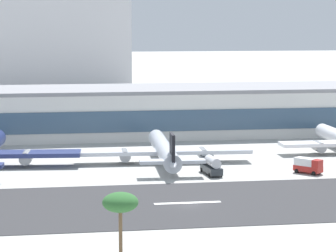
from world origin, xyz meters
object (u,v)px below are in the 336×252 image
Objects in this scene: service_box_truck_0 at (308,165)px; palm_tree_1 at (120,204)px; airliner_black_tail_gate_1 at (164,151)px; service_fuel_truck_1 at (211,165)px; terminal_building at (148,111)px; distant_hotel_block at (29,38)px.

palm_tree_1 reaches higher than service_box_truck_0.
service_fuel_truck_1 is (7.88, -14.01, -0.88)m from airliner_black_tail_gate_1.
palm_tree_1 is (-19.43, -123.18, 2.50)m from terminal_building.
terminal_building is at bearing 81.04° from palm_tree_1.
service_box_truck_0 is (62.38, -212.08, -22.56)m from distant_hotel_block.
distant_hotel_block is 199.93m from airliner_black_tail_gate_1.
terminal_building is 1.94× the size of distant_hotel_block.
terminal_building is at bearing 0.56° from service_fuel_truck_1.
distant_hotel_block is at bearing 12.58° from airliner_black_tail_gate_1.
palm_tree_1 is at bearing 153.56° from service_fuel_truck_1.
airliner_black_tail_gate_1 is 5.04× the size of service_fuel_truck_1.
service_box_truck_0 is 20.64m from service_fuel_truck_1.
service_box_truck_0 is at bearing -67.27° from terminal_building.
airliner_black_tail_gate_1 is at bearing -80.16° from distant_hotel_block.
service_box_truck_0 is at bearing -73.61° from distant_hotel_block.
distant_hotel_block is 8.66× the size of palm_tree_1.
terminal_building reaches higher than service_fuel_truck_1.
service_box_truck_0 is at bearing -100.93° from service_fuel_truck_1.
palm_tree_1 is (-17.17, -77.04, 6.38)m from airliner_black_tail_gate_1.
terminal_building is 29.35× the size of service_box_truck_0.
airliner_black_tail_gate_1 is 32.72m from service_box_truck_0.
terminal_building is 67.81m from service_box_truck_0.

